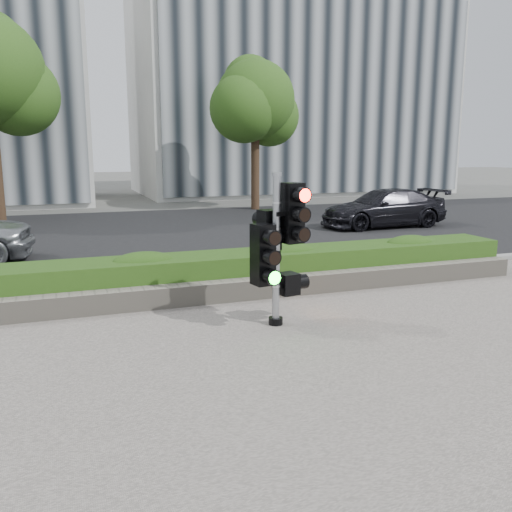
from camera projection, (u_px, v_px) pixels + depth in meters
name	position (u px, v px, depth m)	size (l,w,h in m)	color
ground	(261.00, 339.00, 7.44)	(120.00, 120.00, 0.00)	#51514C
sidewalk	(353.00, 422.00, 5.13)	(16.00, 11.00, 0.03)	#9E9389
road	(148.00, 234.00, 16.66)	(60.00, 13.00, 0.02)	black
curb	(203.00, 283.00, 10.33)	(60.00, 0.25, 0.12)	gray
stone_wall	(222.00, 291.00, 9.15)	(12.00, 0.32, 0.34)	gray
hedge	(211.00, 273.00, 9.72)	(12.00, 1.00, 0.68)	#4D7D26
building_right	(287.00, 92.00, 33.02)	(18.00, 10.00, 12.00)	#B7B7B2
tree_right	(254.00, 103.00, 22.76)	(4.10, 3.58, 6.53)	black
traffic_signal	(277.00, 242.00, 7.76)	(0.80, 0.64, 2.21)	black
car_dark	(383.00, 208.00, 18.05)	(1.75, 4.31, 1.25)	black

